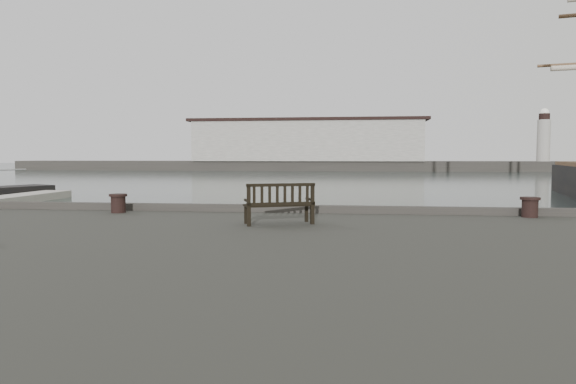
# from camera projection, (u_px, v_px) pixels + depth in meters

# --- Properties ---
(ground) EXTENTS (400.00, 400.00, 0.00)m
(ground) POSITION_uv_depth(u_px,v_px,m) (300.00, 272.00, 13.26)
(ground) COLOR black
(ground) RESTS_ON ground
(breakwater) EXTENTS (140.00, 9.50, 12.20)m
(breakwater) POSITION_uv_depth(u_px,v_px,m) (324.00, 150.00, 104.58)
(breakwater) COLOR #383530
(breakwater) RESTS_ON ground
(bench) EXTENTS (1.53, 1.00, 0.83)m
(bench) POSITION_uv_depth(u_px,v_px,m) (279.00, 211.00, 10.74)
(bench) COLOR black
(bench) RESTS_ON quay
(bollard_left) EXTENTS (0.57, 0.57, 0.47)m
(bollard_left) POSITION_uv_depth(u_px,v_px,m) (118.00, 203.00, 12.92)
(bollard_left) COLOR black
(bollard_left) RESTS_ON quay
(bollard_right) EXTENTS (0.47, 0.47, 0.47)m
(bollard_right) POSITION_uv_depth(u_px,v_px,m) (530.00, 207.00, 11.94)
(bollard_right) COLOR black
(bollard_right) RESTS_ON quay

